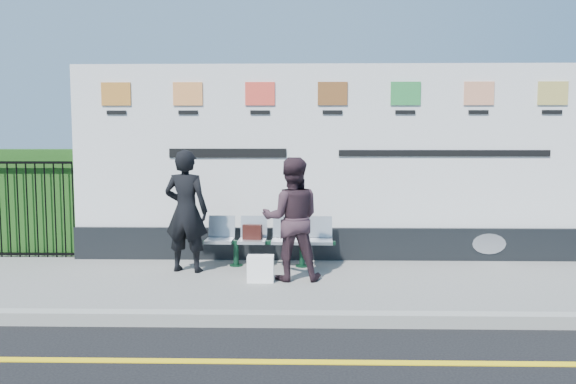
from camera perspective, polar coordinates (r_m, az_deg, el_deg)
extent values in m
plane|color=black|center=(5.20, 1.08, -16.93)|extent=(80.00, 80.00, 0.00)
cube|color=slate|center=(7.56, 1.13, -9.32)|extent=(14.00, 3.00, 0.12)
cube|color=gray|center=(6.12, 1.11, -12.78)|extent=(14.00, 0.18, 0.14)
cube|color=yellow|center=(5.20, 1.08, -16.89)|extent=(14.00, 0.10, 0.01)
cube|color=black|center=(8.83, 4.41, -5.16)|extent=(8.00, 0.30, 0.50)
cube|color=silver|center=(8.68, 4.48, 4.63)|extent=(8.00, 0.14, 2.50)
cube|color=#1D4A16|center=(10.25, -25.34, -0.81)|extent=(2.35, 0.70, 1.70)
imported|color=black|center=(7.98, -10.31, -1.91)|extent=(0.69, 0.52, 1.72)
imported|color=#332128|center=(7.41, 0.37, -2.74)|extent=(0.81, 0.64, 1.63)
cube|color=black|center=(8.25, -3.64, -4.07)|extent=(0.29, 0.16, 0.22)
cube|color=white|center=(7.41, -2.80, -7.78)|extent=(0.34, 0.21, 0.34)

